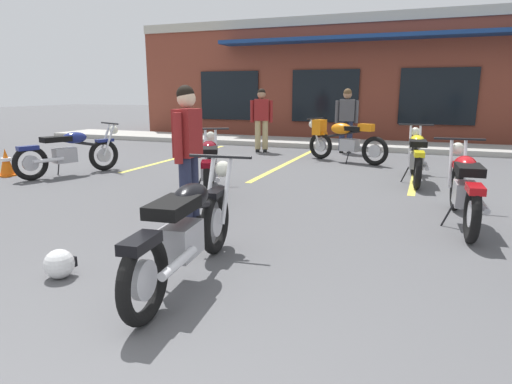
{
  "coord_description": "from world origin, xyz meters",
  "views": [
    {
      "loc": [
        1.55,
        -1.16,
        1.6
      ],
      "look_at": [
        -0.12,
        3.15,
        0.55
      ],
      "focal_mm": 31.08,
      "sensor_mm": 36.0,
      "label": 1
    }
  ],
  "objects_px": {
    "motorcycle_foreground_classic": "(187,229)",
    "motorcycle_red_sportbike": "(70,152)",
    "helmet_on_pavement": "(59,264)",
    "person_by_back_row": "(347,117)",
    "motorcycle_orange_scrambler": "(343,139)",
    "person_in_shorts_foreground": "(261,116)",
    "traffic_cone": "(6,163)",
    "person_in_black_shirt": "(188,147)",
    "motorcycle_black_cruiser": "(464,187)",
    "motorcycle_silver_naked": "(209,165)",
    "motorcycle_green_cafe_racer": "(416,156)"
  },
  "relations": [
    {
      "from": "motorcycle_foreground_classic",
      "to": "motorcycle_red_sportbike",
      "type": "xyz_separation_m",
      "value": [
        -4.61,
        3.53,
        0.0
      ]
    },
    {
      "from": "helmet_on_pavement",
      "to": "person_by_back_row",
      "type": "bearing_deg",
      "value": 84.32
    },
    {
      "from": "motorcycle_red_sportbike",
      "to": "motorcycle_orange_scrambler",
      "type": "relative_size",
      "value": 1.0
    },
    {
      "from": "person_in_shorts_foreground",
      "to": "traffic_cone",
      "type": "relative_size",
      "value": 3.16
    },
    {
      "from": "person_in_black_shirt",
      "to": "person_in_shorts_foreground",
      "type": "relative_size",
      "value": 1.0
    },
    {
      "from": "motorcycle_black_cruiser",
      "to": "motorcycle_silver_naked",
      "type": "relative_size",
      "value": 1.07
    },
    {
      "from": "motorcycle_red_sportbike",
      "to": "traffic_cone",
      "type": "distance_m",
      "value": 1.24
    },
    {
      "from": "motorcycle_orange_scrambler",
      "to": "motorcycle_red_sportbike",
      "type": "bearing_deg",
      "value": -141.82
    },
    {
      "from": "motorcycle_green_cafe_racer",
      "to": "traffic_cone",
      "type": "distance_m",
      "value": 7.75
    },
    {
      "from": "motorcycle_foreground_classic",
      "to": "motorcycle_green_cafe_racer",
      "type": "bearing_deg",
      "value": 72.48
    },
    {
      "from": "person_in_black_shirt",
      "to": "motorcycle_orange_scrambler",
      "type": "bearing_deg",
      "value": 81.62
    },
    {
      "from": "motorcycle_foreground_classic",
      "to": "person_in_shorts_foreground",
      "type": "xyz_separation_m",
      "value": [
        -2.33,
        8.07,
        0.49
      ]
    },
    {
      "from": "motorcycle_orange_scrambler",
      "to": "helmet_on_pavement",
      "type": "relative_size",
      "value": 7.71
    },
    {
      "from": "motorcycle_black_cruiser",
      "to": "person_in_black_shirt",
      "type": "bearing_deg",
      "value": -159.06
    },
    {
      "from": "person_by_back_row",
      "to": "traffic_cone",
      "type": "xyz_separation_m",
      "value": [
        -5.54,
        -5.65,
        -0.69
      ]
    },
    {
      "from": "motorcycle_green_cafe_racer",
      "to": "person_in_black_shirt",
      "type": "xyz_separation_m",
      "value": [
        -2.51,
        -3.82,
        0.49
      ]
    },
    {
      "from": "motorcycle_green_cafe_racer",
      "to": "motorcycle_orange_scrambler",
      "type": "xyz_separation_m",
      "value": [
        -1.67,
        1.84,
        0.07
      ]
    },
    {
      "from": "motorcycle_red_sportbike",
      "to": "motorcycle_orange_scrambler",
      "type": "xyz_separation_m",
      "value": [
        4.62,
        3.63,
        0.07
      ]
    },
    {
      "from": "motorcycle_foreground_classic",
      "to": "motorcycle_orange_scrambler",
      "type": "xyz_separation_m",
      "value": [
        0.01,
        7.16,
        0.07
      ]
    },
    {
      "from": "motorcycle_silver_naked",
      "to": "motorcycle_green_cafe_racer",
      "type": "distance_m",
      "value": 3.78
    },
    {
      "from": "motorcycle_green_cafe_racer",
      "to": "person_in_shorts_foreground",
      "type": "xyz_separation_m",
      "value": [
        -4.02,
        2.75,
        0.49
      ]
    },
    {
      "from": "motorcycle_black_cruiser",
      "to": "person_in_black_shirt",
      "type": "distance_m",
      "value": 3.39
    },
    {
      "from": "person_by_back_row",
      "to": "traffic_cone",
      "type": "distance_m",
      "value": 7.94
    },
    {
      "from": "motorcycle_silver_naked",
      "to": "person_by_back_row",
      "type": "xyz_separation_m",
      "value": [
        1.18,
        5.58,
        0.49
      ]
    },
    {
      "from": "motorcycle_orange_scrambler",
      "to": "helmet_on_pavement",
      "type": "bearing_deg",
      "value": -98.21
    },
    {
      "from": "motorcycle_foreground_classic",
      "to": "motorcycle_black_cruiser",
      "type": "relative_size",
      "value": 1.0
    },
    {
      "from": "motorcycle_green_cafe_racer",
      "to": "person_by_back_row",
      "type": "relative_size",
      "value": 1.26
    },
    {
      "from": "motorcycle_silver_naked",
      "to": "motorcycle_orange_scrambler",
      "type": "bearing_deg",
      "value": 71.47
    },
    {
      "from": "motorcycle_red_sportbike",
      "to": "motorcycle_silver_naked",
      "type": "distance_m",
      "value": 3.28
    },
    {
      "from": "person_in_shorts_foreground",
      "to": "helmet_on_pavement",
      "type": "height_order",
      "value": "person_in_shorts_foreground"
    },
    {
      "from": "motorcycle_silver_naked",
      "to": "person_by_back_row",
      "type": "distance_m",
      "value": 5.73
    },
    {
      "from": "helmet_on_pavement",
      "to": "motorcycle_red_sportbike",
      "type": "bearing_deg",
      "value": 132.22
    },
    {
      "from": "motorcycle_black_cruiser",
      "to": "traffic_cone",
      "type": "xyz_separation_m",
      "value": [
        -8.03,
        0.32,
        -0.2
      ]
    },
    {
      "from": "motorcycle_green_cafe_racer",
      "to": "person_by_back_row",
      "type": "xyz_separation_m",
      "value": [
        -1.86,
        3.34,
        0.49
      ]
    },
    {
      "from": "motorcycle_foreground_classic",
      "to": "person_by_back_row",
      "type": "relative_size",
      "value": 1.26
    },
    {
      "from": "motorcycle_green_cafe_racer",
      "to": "traffic_cone",
      "type": "bearing_deg",
      "value": -162.7
    },
    {
      "from": "motorcycle_black_cruiser",
      "to": "motorcycle_red_sportbike",
      "type": "bearing_deg",
      "value": 173.16
    },
    {
      "from": "traffic_cone",
      "to": "motorcycle_black_cruiser",
      "type": "bearing_deg",
      "value": -2.27
    },
    {
      "from": "helmet_on_pavement",
      "to": "motorcycle_black_cruiser",
      "type": "bearing_deg",
      "value": 42.13
    },
    {
      "from": "person_by_back_row",
      "to": "helmet_on_pavement",
      "type": "height_order",
      "value": "person_by_back_row"
    },
    {
      "from": "motorcycle_green_cafe_racer",
      "to": "person_by_back_row",
      "type": "bearing_deg",
      "value": 119.08
    },
    {
      "from": "motorcycle_red_sportbike",
      "to": "motorcycle_orange_scrambler",
      "type": "distance_m",
      "value": 5.87
    },
    {
      "from": "motorcycle_black_cruiser",
      "to": "helmet_on_pavement",
      "type": "xyz_separation_m",
      "value": [
        -3.39,
        -3.06,
        -0.33
      ]
    },
    {
      "from": "motorcycle_black_cruiser",
      "to": "person_in_shorts_foreground",
      "type": "height_order",
      "value": "person_in_shorts_foreground"
    },
    {
      "from": "motorcycle_green_cafe_racer",
      "to": "person_in_black_shirt",
      "type": "bearing_deg",
      "value": -123.25
    },
    {
      "from": "person_in_shorts_foreground",
      "to": "helmet_on_pavement",
      "type": "relative_size",
      "value": 6.44
    },
    {
      "from": "person_in_shorts_foreground",
      "to": "person_by_back_row",
      "type": "height_order",
      "value": "same"
    },
    {
      "from": "motorcycle_foreground_classic",
      "to": "person_in_black_shirt",
      "type": "bearing_deg",
      "value": 118.76
    },
    {
      "from": "motorcycle_foreground_classic",
      "to": "person_by_back_row",
      "type": "bearing_deg",
      "value": 91.18
    },
    {
      "from": "motorcycle_red_sportbike",
      "to": "motorcycle_black_cruiser",
      "type": "relative_size",
      "value": 0.95
    }
  ]
}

